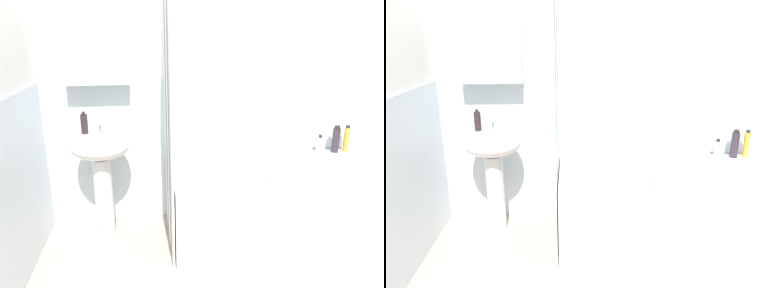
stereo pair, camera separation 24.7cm
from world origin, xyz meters
The scene contains 10 objects.
wall_back_tiled centered at (-0.07, 1.26, 1.14)m, with size 3.60×0.18×2.40m.
sink centered at (-1.08, 1.03, 0.61)m, with size 0.44×0.34×0.83m.
faucet centered at (-1.08, 1.11, 0.89)m, with size 0.03×0.12×0.12m.
soap_dispenser centered at (-1.19, 1.06, 0.91)m, with size 0.05×0.05×0.17m.
bathtub centered at (0.25, 0.84, 0.28)m, with size 1.63×0.76×0.57m, color silver.
shower_curtain centered at (-0.57, 0.84, 1.00)m, with size 0.01×0.76×2.00m.
conditioner_bottle centered at (0.97, 1.14, 0.68)m, with size 0.05×0.05×0.23m.
body_wash_bottle centered at (0.87, 1.14, 0.68)m, with size 0.06×0.06×0.23m.
lotion_bottle centered at (0.73, 1.15, 0.64)m, with size 0.04×0.04×0.16m.
towel_folded centered at (0.23, 0.58, 0.61)m, with size 0.28×0.20×0.08m, color silver.
Camera 2 is at (-0.47, -1.66, 1.59)m, focal length 34.00 mm.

